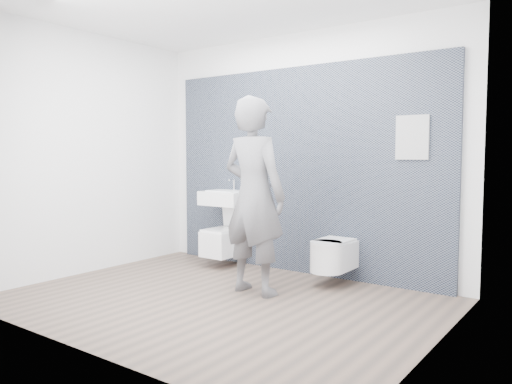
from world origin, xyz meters
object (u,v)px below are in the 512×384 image
Objects in this scene: toilet_rounded at (332,255)px; visitor at (254,196)px; toilet_square at (224,241)px; washbasin at (226,198)px.

visitor is at bearing -124.08° from toilet_rounded.
toilet_square is at bearing 178.52° from toilet_rounded.
washbasin reaches higher than toilet_rounded.
toilet_square is at bearing -34.76° from visitor.
visitor reaches higher than washbasin.
toilet_square reaches higher than toilet_rounded.
visitor reaches higher than toilet_rounded.
visitor is at bearing -38.44° from washbasin.
visitor reaches higher than toilet_square.
washbasin is at bearing -36.29° from visitor.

